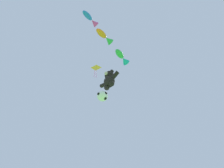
% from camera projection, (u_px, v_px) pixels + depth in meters
% --- Properties ---
extents(teddy_bear_kite, '(2.00, 0.88, 2.03)m').
position_uv_depth(teddy_bear_kite, '(109.00, 80.00, 13.52)').
color(teddy_bear_kite, black).
extents(soccer_ball_kite, '(0.85, 0.84, 0.78)m').
position_uv_depth(soccer_ball_kite, '(103.00, 96.00, 12.37)').
color(soccer_ball_kite, white).
extents(fish_kite_emerald, '(0.82, 1.66, 0.64)m').
position_uv_depth(fish_kite_emerald, '(122.00, 57.00, 15.24)').
color(fish_kite_emerald, green).
extents(fish_kite_tangerine, '(0.61, 1.65, 0.61)m').
position_uv_depth(fish_kite_tangerine, '(105.00, 37.00, 14.77)').
color(fish_kite_tangerine, orange).
extents(fish_kite_cobalt, '(0.54, 1.48, 0.49)m').
position_uv_depth(fish_kite_cobalt, '(91.00, 19.00, 13.75)').
color(fish_kite_cobalt, blue).
extents(diamond_kite, '(0.88, 0.86, 2.71)m').
position_uv_depth(diamond_kite, '(96.00, 68.00, 19.11)').
color(diamond_kite, yellow).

